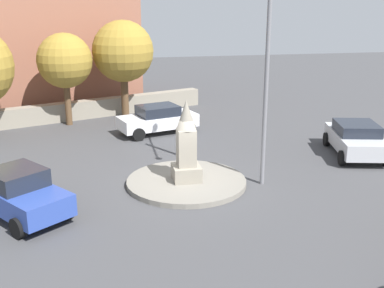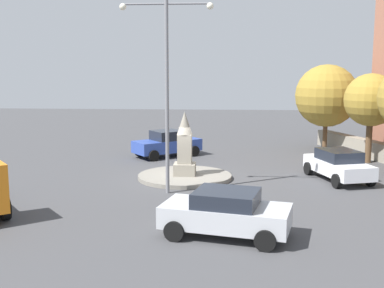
{
  "view_description": "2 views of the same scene",
  "coord_description": "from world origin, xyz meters",
  "px_view_note": "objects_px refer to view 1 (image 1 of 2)",
  "views": [
    {
      "loc": [
        -16.45,
        3.07,
        6.73
      ],
      "look_at": [
        -0.38,
        -0.14,
        1.7
      ],
      "focal_mm": 44.56,
      "sensor_mm": 36.0,
      "label": 1
    },
    {
      "loc": [
        1.92,
        -22.7,
        5.22
      ],
      "look_at": [
        0.3,
        0.73,
        1.57
      ],
      "focal_mm": 45.25,
      "sensor_mm": 36.0,
      "label": 2
    }
  ],
  "objects_px": {
    "corner_building": "(49,14)",
    "tree_far_corner": "(65,61)",
    "car_blue_approaching": "(17,192)",
    "tree_near_wall": "(123,52)",
    "streetlamp": "(268,49)",
    "car_white_parked_right": "(158,119)",
    "car_silver_near_island": "(356,138)",
    "monument": "(186,145)"
  },
  "relations": [
    {
      "from": "corner_building",
      "to": "tree_far_corner",
      "type": "relative_size",
      "value": 2.29
    },
    {
      "from": "car_blue_approaching",
      "to": "tree_near_wall",
      "type": "distance_m",
      "value": 13.68
    },
    {
      "from": "streetlamp",
      "to": "car_white_parked_right",
      "type": "height_order",
      "value": "streetlamp"
    },
    {
      "from": "car_silver_near_island",
      "to": "car_white_parked_right",
      "type": "bearing_deg",
      "value": 56.94
    },
    {
      "from": "car_silver_near_island",
      "to": "corner_building",
      "type": "bearing_deg",
      "value": 43.69
    },
    {
      "from": "monument",
      "to": "car_white_parked_right",
      "type": "height_order",
      "value": "monument"
    },
    {
      "from": "car_silver_near_island",
      "to": "corner_building",
      "type": "height_order",
      "value": "corner_building"
    },
    {
      "from": "streetlamp",
      "to": "car_white_parked_right",
      "type": "distance_m",
      "value": 9.34
    },
    {
      "from": "car_white_parked_right",
      "to": "tree_far_corner",
      "type": "height_order",
      "value": "tree_far_corner"
    },
    {
      "from": "monument",
      "to": "tree_far_corner",
      "type": "height_order",
      "value": "tree_far_corner"
    },
    {
      "from": "car_silver_near_island",
      "to": "tree_far_corner",
      "type": "relative_size",
      "value": 0.86
    },
    {
      "from": "car_silver_near_island",
      "to": "tree_far_corner",
      "type": "height_order",
      "value": "tree_far_corner"
    },
    {
      "from": "monument",
      "to": "streetlamp",
      "type": "relative_size",
      "value": 0.36
    },
    {
      "from": "car_white_parked_right",
      "to": "car_silver_near_island",
      "type": "xyz_separation_m",
      "value": [
        -5.3,
        -8.15,
        0.01
      ]
    },
    {
      "from": "monument",
      "to": "tree_far_corner",
      "type": "xyz_separation_m",
      "value": [
        9.97,
        4.73,
        1.97
      ]
    },
    {
      "from": "streetlamp",
      "to": "corner_building",
      "type": "xyz_separation_m",
      "value": [
        17.06,
        8.74,
        0.69
      ]
    },
    {
      "from": "tree_near_wall",
      "to": "streetlamp",
      "type": "bearing_deg",
      "value": -159.36
    },
    {
      "from": "car_silver_near_island",
      "to": "monument",
      "type": "bearing_deg",
      "value": 103.82
    },
    {
      "from": "car_blue_approaching",
      "to": "corner_building",
      "type": "xyz_separation_m",
      "value": [
        18.12,
        0.14,
        4.94
      ]
    },
    {
      "from": "car_blue_approaching",
      "to": "tree_near_wall",
      "type": "bearing_deg",
      "value": -18.48
    },
    {
      "from": "tree_far_corner",
      "to": "car_blue_approaching",
      "type": "bearing_deg",
      "value": 174.77
    },
    {
      "from": "monument",
      "to": "tree_far_corner",
      "type": "bearing_deg",
      "value": 25.4
    },
    {
      "from": "tree_near_wall",
      "to": "tree_far_corner",
      "type": "distance_m",
      "value": 3.39
    },
    {
      "from": "monument",
      "to": "car_blue_approaching",
      "type": "height_order",
      "value": "monument"
    },
    {
      "from": "car_blue_approaching",
      "to": "corner_building",
      "type": "distance_m",
      "value": 18.78
    },
    {
      "from": "car_silver_near_island",
      "to": "car_blue_approaching",
      "type": "distance_m",
      "value": 14.25
    },
    {
      "from": "car_blue_approaching",
      "to": "car_white_parked_right",
      "type": "bearing_deg",
      "value": -32.66
    },
    {
      "from": "tree_near_wall",
      "to": "monument",
      "type": "bearing_deg",
      "value": -172.01
    },
    {
      "from": "car_blue_approaching",
      "to": "tree_far_corner",
      "type": "xyz_separation_m",
      "value": [
        11.52,
        -1.06,
        2.72
      ]
    },
    {
      "from": "tree_near_wall",
      "to": "tree_far_corner",
      "type": "bearing_deg",
      "value": 109.69
    },
    {
      "from": "streetlamp",
      "to": "monument",
      "type": "bearing_deg",
      "value": 80.03
    },
    {
      "from": "monument",
      "to": "car_silver_near_island",
      "type": "distance_m",
      "value": 8.29
    },
    {
      "from": "car_blue_approaching",
      "to": "tree_near_wall",
      "type": "relative_size",
      "value": 0.75
    },
    {
      "from": "streetlamp",
      "to": "car_blue_approaching",
      "type": "height_order",
      "value": "streetlamp"
    },
    {
      "from": "car_white_parked_right",
      "to": "tree_far_corner",
      "type": "relative_size",
      "value": 0.86
    },
    {
      "from": "streetlamp",
      "to": "car_white_parked_right",
      "type": "xyz_separation_m",
      "value": [
        7.77,
        2.94,
        -4.27
      ]
    },
    {
      "from": "corner_building",
      "to": "streetlamp",
      "type": "bearing_deg",
      "value": -152.88
    },
    {
      "from": "car_silver_near_island",
      "to": "tree_near_wall",
      "type": "distance_m",
      "value": 13.58
    },
    {
      "from": "streetlamp",
      "to": "tree_far_corner",
      "type": "xyz_separation_m",
      "value": [
        10.46,
        7.54,
        -1.53
      ]
    },
    {
      "from": "car_silver_near_island",
      "to": "tree_near_wall",
      "type": "relative_size",
      "value": 0.77
    },
    {
      "from": "car_white_parked_right",
      "to": "car_silver_near_island",
      "type": "distance_m",
      "value": 9.72
    },
    {
      "from": "car_silver_near_island",
      "to": "car_blue_approaching",
      "type": "relative_size",
      "value": 1.02
    }
  ]
}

